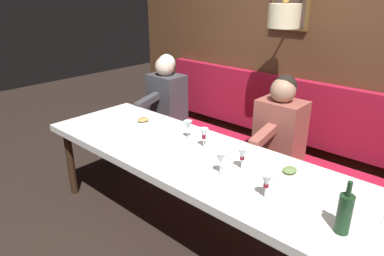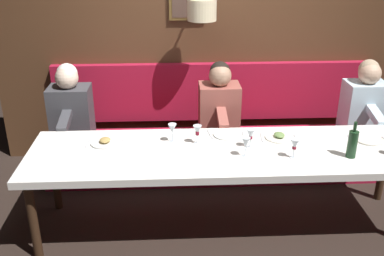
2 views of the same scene
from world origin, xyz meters
TOP-DOWN VIEW (x-y plane):
  - ground_plane at (0.00, 0.00)m, footprint 12.00×12.00m
  - dining_table at (0.00, 0.00)m, footprint 0.90×3.27m
  - banquette_bench at (0.89, 0.00)m, footprint 0.52×3.47m
  - back_wall_panel at (1.46, 0.00)m, footprint 0.59×4.67m
  - diner_nearest at (0.88, -1.50)m, footprint 0.60×0.40m
  - diner_near at (0.88, -0.02)m, footprint 0.60×0.40m
  - diner_middle at (0.88, 1.45)m, footprint 0.60×0.40m
  - place_setting_0 at (0.17, 1.02)m, footprint 0.24×0.32m
  - place_setting_1 at (0.12, -1.23)m, footprint 0.24×0.31m
  - place_setting_2 at (0.28, -0.03)m, footprint 0.24×0.32m
  - place_setting_3 at (0.20, -0.47)m, footprint 0.24×0.32m
  - wine_glass_0 at (-0.12, -0.12)m, footprint 0.07×0.07m
  - wine_glass_1 at (-0.17, -0.50)m, footprint 0.07×0.07m
  - wine_glass_2 at (0.13, 0.24)m, footprint 0.07×0.07m
  - wine_glass_4 at (0.04, -0.19)m, footprint 0.07×0.07m
  - wine_glass_5 at (0.18, 0.45)m, footprint 0.07×0.07m
  - wine_bottle at (-0.17, -0.96)m, footprint 0.08×0.08m

SIDE VIEW (x-z plane):
  - ground_plane at x=0.00m, z-range 0.00..0.00m
  - banquette_bench at x=0.89m, z-range 0.00..0.45m
  - dining_table at x=0.00m, z-range 0.31..1.05m
  - place_setting_1 at x=0.12m, z-range 0.74..0.75m
  - place_setting_2 at x=0.28m, z-range 0.74..0.75m
  - place_setting_0 at x=0.17m, z-range 0.73..0.78m
  - place_setting_3 at x=0.20m, z-range 0.73..0.78m
  - diner_nearest at x=0.88m, z-range 0.42..1.21m
  - diner_near at x=0.88m, z-range 0.42..1.21m
  - diner_middle at x=0.88m, z-range 0.42..1.21m
  - wine_glass_2 at x=0.13m, z-range 0.77..0.94m
  - wine_glass_4 at x=0.04m, z-range 0.77..0.94m
  - wine_glass_1 at x=-0.17m, z-range 0.77..0.94m
  - wine_bottle at x=-0.17m, z-range 0.71..1.01m
  - wine_glass_0 at x=-0.12m, z-range 0.77..0.94m
  - wine_glass_5 at x=0.18m, z-range 0.77..0.94m
  - back_wall_panel at x=1.46m, z-range -0.09..2.81m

